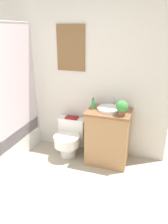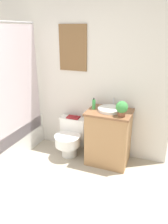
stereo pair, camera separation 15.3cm
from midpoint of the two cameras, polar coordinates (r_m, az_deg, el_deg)
wall_back at (r=3.44m, az=-6.38°, el=10.26°), size 3.19×0.07×2.50m
shower_area at (r=3.59m, az=-22.08°, el=-6.95°), size 0.61×1.37×1.98m
toilet at (r=3.44m, az=-5.21°, el=-6.73°), size 0.43×0.51×0.57m
vanity at (r=3.23m, az=4.95°, el=-6.42°), size 0.62×0.48×0.81m
sink at (r=3.07m, az=5.29°, el=0.82°), size 0.34×0.38×0.13m
soap_bottle at (r=3.09m, az=0.99°, el=2.07°), size 0.05×0.05×0.17m
potted_plant at (r=2.88m, az=8.37°, el=1.21°), size 0.16×0.16×0.21m
book_on_tank at (r=3.44m, az=-4.47°, el=-1.45°), size 0.19×0.12×0.02m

